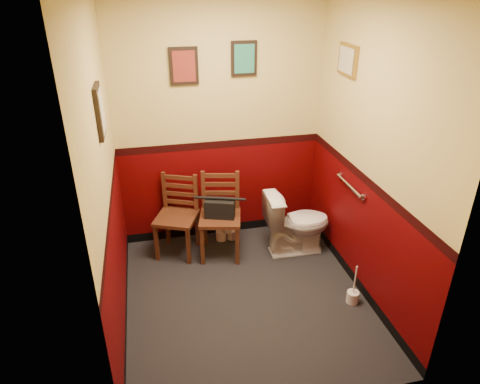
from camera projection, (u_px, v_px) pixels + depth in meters
name	position (u px, v px, depth m)	size (l,w,h in m)	color
floor	(246.00, 297.00, 4.06)	(2.20, 2.40, 0.00)	black
wall_back	(220.00, 123.00, 4.50)	(2.20, 2.70, 0.00)	#450204
wall_front	(296.00, 249.00, 2.41)	(2.20, 2.70, 0.00)	#450204
wall_left	(106.00, 180.00, 3.24)	(2.40, 2.70, 0.00)	#450204
wall_right	(371.00, 156.00, 3.67)	(2.40, 2.70, 0.00)	#450204
grab_bar	(350.00, 186.00, 4.06)	(0.05, 0.56, 0.06)	silver
framed_print_back_a	(184.00, 66.00, 4.14)	(0.28, 0.04, 0.36)	black
framed_print_back_b	(244.00, 59.00, 4.24)	(0.26, 0.04, 0.34)	black
framed_print_left	(100.00, 111.00, 3.10)	(0.04, 0.30, 0.38)	black
framed_print_right	(348.00, 60.00, 3.87)	(0.04, 0.34, 0.28)	olive
toilet	(297.00, 223.00, 4.61)	(0.40, 0.71, 0.70)	white
toilet_brush	(353.00, 296.00, 3.98)	(0.11, 0.11, 0.41)	silver
chair_left	(177.00, 216.00, 4.57)	(0.54, 0.54, 0.88)	#472415
chair_right	(220.00, 216.00, 4.53)	(0.51, 0.51, 0.91)	#472415
handbag	(220.00, 208.00, 4.45)	(0.34, 0.24, 0.23)	black
tp_stack	(227.00, 225.00, 4.88)	(0.25, 0.15, 0.44)	silver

